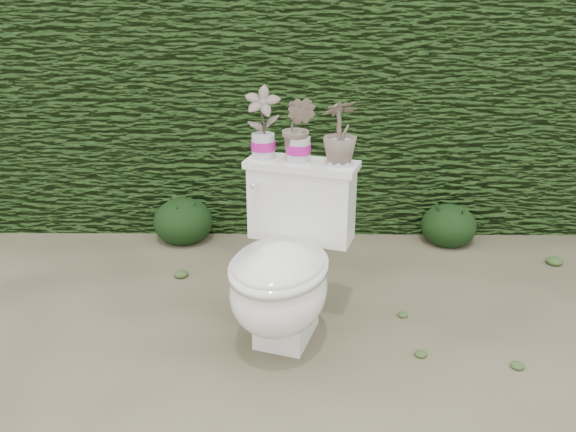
{
  "coord_description": "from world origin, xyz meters",
  "views": [
    {
      "loc": [
        -0.16,
        -2.44,
        1.58
      ],
      "look_at": [
        -0.19,
        0.07,
        0.55
      ],
      "focal_mm": 38.0,
      "sensor_mm": 36.0,
      "label": 1
    }
  ],
  "objects_px": {
    "toilet": "(285,269)",
    "potted_plant_left": "(263,125)",
    "potted_plant_right": "(340,135)",
    "potted_plant_center": "(299,131)"
  },
  "relations": [
    {
      "from": "potted_plant_left",
      "to": "toilet",
      "type": "bearing_deg",
      "value": -66.61
    },
    {
      "from": "potted_plant_center",
      "to": "potted_plant_left",
      "type": "bearing_deg",
      "value": -171.68
    },
    {
      "from": "potted_plant_right",
      "to": "toilet",
      "type": "bearing_deg",
      "value": 16.33
    },
    {
      "from": "toilet",
      "to": "potted_plant_center",
      "type": "xyz_separation_m",
      "value": [
        0.06,
        0.23,
        0.56
      ]
    },
    {
      "from": "toilet",
      "to": "potted_plant_left",
      "type": "xyz_separation_m",
      "value": [
        -0.1,
        0.28,
        0.57
      ]
    },
    {
      "from": "toilet",
      "to": "potted_plant_left",
      "type": "relative_size",
      "value": 2.57
    },
    {
      "from": "potted_plant_left",
      "to": "potted_plant_center",
      "type": "relative_size",
      "value": 1.11
    },
    {
      "from": "potted_plant_left",
      "to": "potted_plant_right",
      "type": "xyz_separation_m",
      "value": [
        0.34,
        -0.11,
        -0.02
      ]
    },
    {
      "from": "toilet",
      "to": "potted_plant_left",
      "type": "bearing_deg",
      "value": 127.27
    },
    {
      "from": "potted_plant_center",
      "to": "potted_plant_right",
      "type": "xyz_separation_m",
      "value": [
        0.18,
        -0.06,
        -0.0
      ]
    }
  ]
}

